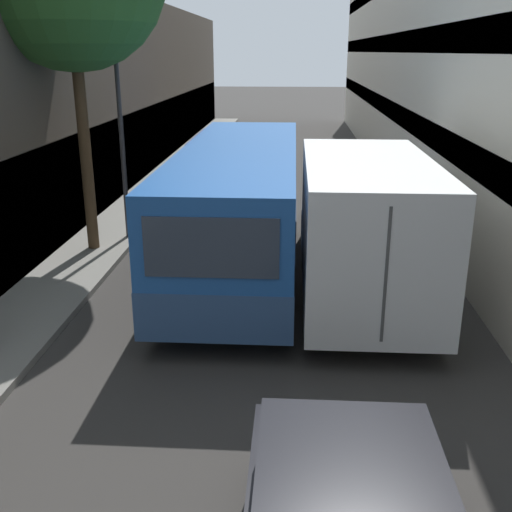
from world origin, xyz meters
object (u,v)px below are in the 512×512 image
at_px(bus, 240,203).
at_px(panel_van, 220,156).
at_px(street_lamp, 116,61).
at_px(box_truck, 361,219).

distance_m(bus, panel_van, 9.66).
xyz_separation_m(panel_van, street_lamp, (-1.58, -7.77, 3.65)).
xyz_separation_m(bus, panel_van, (-1.63, 9.51, -0.50)).
relative_size(box_truck, street_lamp, 1.19).
xyz_separation_m(bus, box_truck, (2.65, -1.46, 0.07)).
distance_m(box_truck, street_lamp, 7.35).
bearing_deg(bus, box_truck, -28.86).
height_order(box_truck, street_lamp, street_lamp).
distance_m(panel_van, street_lamp, 8.73).
bearing_deg(street_lamp, panel_van, 78.48).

